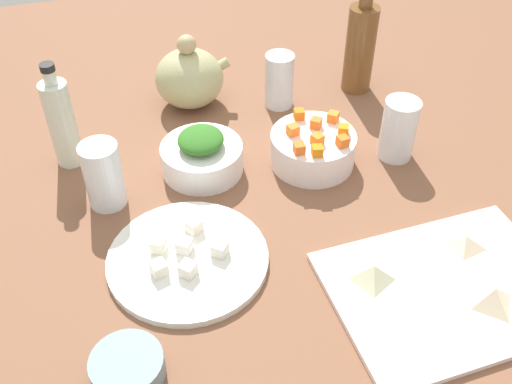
{
  "coord_description": "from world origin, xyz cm",
  "views": [
    {
      "loc": [
        -20.16,
        -68.12,
        71.61
      ],
      "look_at": [
        0.0,
        0.0,
        8.0
      ],
      "focal_mm": 41.87,
      "sensor_mm": 36.0,
      "label": 1
    }
  ],
  "objects_px": {
    "cutting_board": "(448,290)",
    "bottle_1": "(62,122)",
    "bowl_greens": "(202,158)",
    "teapot": "(190,77)",
    "drinking_glass_0": "(279,80)",
    "plate_tofu": "(188,259)",
    "drinking_glass_1": "(103,175)",
    "drinking_glass_2": "(399,129)",
    "bowl_small_side": "(127,367)",
    "bowl_carrots": "(313,149)",
    "bottle_0": "(360,47)"
  },
  "relations": [
    {
      "from": "bowl_greens",
      "to": "bowl_carrots",
      "type": "relative_size",
      "value": 0.95
    },
    {
      "from": "bowl_small_side",
      "to": "bottle_1",
      "type": "bearing_deg",
      "value": 95.28
    },
    {
      "from": "cutting_board",
      "to": "bottle_0",
      "type": "xyz_separation_m",
      "value": [
        0.09,
        0.55,
        0.09
      ]
    },
    {
      "from": "cutting_board",
      "to": "drinking_glass_1",
      "type": "xyz_separation_m",
      "value": [
        -0.45,
        0.34,
        0.05
      ]
    },
    {
      "from": "plate_tofu",
      "to": "drinking_glass_0",
      "type": "bearing_deg",
      "value": 54.37
    },
    {
      "from": "plate_tofu",
      "to": "bowl_small_side",
      "type": "relative_size",
      "value": 2.6
    },
    {
      "from": "cutting_board",
      "to": "bowl_greens",
      "type": "relative_size",
      "value": 2.33
    },
    {
      "from": "bowl_small_side",
      "to": "bottle_0",
      "type": "distance_m",
      "value": 0.79
    },
    {
      "from": "bottle_1",
      "to": "plate_tofu",
      "type": "bearing_deg",
      "value": -62.88
    },
    {
      "from": "bowl_small_side",
      "to": "teapot",
      "type": "bearing_deg",
      "value": 70.78
    },
    {
      "from": "teapot",
      "to": "bottle_1",
      "type": "distance_m",
      "value": 0.28
    },
    {
      "from": "drinking_glass_1",
      "to": "cutting_board",
      "type": "bearing_deg",
      "value": -36.66
    },
    {
      "from": "teapot",
      "to": "bottle_0",
      "type": "bearing_deg",
      "value": -6.65
    },
    {
      "from": "drinking_glass_2",
      "to": "plate_tofu",
      "type": "bearing_deg",
      "value": -160.18
    },
    {
      "from": "teapot",
      "to": "bottle_0",
      "type": "distance_m",
      "value": 0.35
    },
    {
      "from": "plate_tofu",
      "to": "drinking_glass_0",
      "type": "distance_m",
      "value": 0.46
    },
    {
      "from": "bowl_small_side",
      "to": "drinking_glass_1",
      "type": "height_order",
      "value": "drinking_glass_1"
    },
    {
      "from": "bowl_carrots",
      "to": "bottle_1",
      "type": "distance_m",
      "value": 0.44
    },
    {
      "from": "plate_tofu",
      "to": "bottle_0",
      "type": "bearing_deg",
      "value": 41.01
    },
    {
      "from": "cutting_board",
      "to": "bottle_1",
      "type": "xyz_separation_m",
      "value": [
        -0.5,
        0.47,
        0.08
      ]
    },
    {
      "from": "bottle_0",
      "to": "plate_tofu",
      "type": "bearing_deg",
      "value": -138.99
    },
    {
      "from": "bowl_small_side",
      "to": "drinking_glass_1",
      "type": "distance_m",
      "value": 0.34
    },
    {
      "from": "bowl_carrots",
      "to": "drinking_glass_0",
      "type": "height_order",
      "value": "drinking_glass_0"
    },
    {
      "from": "bottle_0",
      "to": "drinking_glass_0",
      "type": "height_order",
      "value": "bottle_0"
    },
    {
      "from": "bowl_small_side",
      "to": "teapot",
      "type": "distance_m",
      "value": 0.63
    },
    {
      "from": "plate_tofu",
      "to": "bowl_carrots",
      "type": "bearing_deg",
      "value": 33.29
    },
    {
      "from": "bowl_greens",
      "to": "bottle_0",
      "type": "height_order",
      "value": "bottle_0"
    },
    {
      "from": "cutting_board",
      "to": "bottle_1",
      "type": "relative_size",
      "value": 1.69
    },
    {
      "from": "plate_tofu",
      "to": "drinking_glass_1",
      "type": "relative_size",
      "value": 2.09
    },
    {
      "from": "bowl_greens",
      "to": "bottle_0",
      "type": "xyz_separation_m",
      "value": [
        0.37,
        0.18,
        0.07
      ]
    },
    {
      "from": "bottle_1",
      "to": "drinking_glass_0",
      "type": "xyz_separation_m",
      "value": [
        0.42,
        0.07,
        -0.03
      ]
    },
    {
      "from": "bowl_greens",
      "to": "teapot",
      "type": "bearing_deg",
      "value": 83.4
    },
    {
      "from": "bowl_carrots",
      "to": "drinking_glass_2",
      "type": "bearing_deg",
      "value": -8.66
    },
    {
      "from": "drinking_glass_1",
      "to": "drinking_glass_2",
      "type": "distance_m",
      "value": 0.52
    },
    {
      "from": "bowl_carrots",
      "to": "drinking_glass_2",
      "type": "height_order",
      "value": "drinking_glass_2"
    },
    {
      "from": "bottle_0",
      "to": "drinking_glass_1",
      "type": "bearing_deg",
      "value": -158.5
    },
    {
      "from": "bowl_carrots",
      "to": "bowl_small_side",
      "type": "height_order",
      "value": "bowl_carrots"
    },
    {
      "from": "bowl_greens",
      "to": "drinking_glass_2",
      "type": "distance_m",
      "value": 0.36
    },
    {
      "from": "bowl_greens",
      "to": "teapot",
      "type": "xyz_separation_m",
      "value": [
        0.03,
        0.22,
        0.03
      ]
    },
    {
      "from": "bowl_greens",
      "to": "drinking_glass_1",
      "type": "distance_m",
      "value": 0.18
    },
    {
      "from": "drinking_glass_2",
      "to": "bowl_carrots",
      "type": "bearing_deg",
      "value": 171.34
    },
    {
      "from": "bottle_0",
      "to": "teapot",
      "type": "bearing_deg",
      "value": 173.35
    },
    {
      "from": "drinking_glass_1",
      "to": "bottle_0",
      "type": "bearing_deg",
      "value": 21.5
    },
    {
      "from": "plate_tofu",
      "to": "drinking_glass_1",
      "type": "distance_m",
      "value": 0.21
    },
    {
      "from": "drinking_glass_0",
      "to": "drinking_glass_2",
      "type": "xyz_separation_m",
      "value": [
        0.15,
        -0.22,
        0.0
      ]
    },
    {
      "from": "bowl_greens",
      "to": "bottle_1",
      "type": "distance_m",
      "value": 0.25
    },
    {
      "from": "plate_tofu",
      "to": "cutting_board",
      "type": "bearing_deg",
      "value": -25.11
    },
    {
      "from": "teapot",
      "to": "drinking_glass_2",
      "type": "xyz_separation_m",
      "value": [
        0.32,
        -0.28,
        -0.0
      ]
    },
    {
      "from": "drinking_glass_2",
      "to": "bottle_1",
      "type": "bearing_deg",
      "value": 165.22
    },
    {
      "from": "cutting_board",
      "to": "plate_tofu",
      "type": "xyz_separation_m",
      "value": [
        -0.35,
        0.16,
        0.0
      ]
    }
  ]
}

